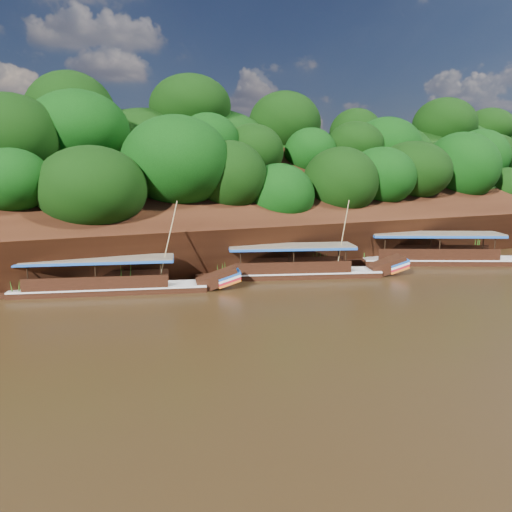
{
  "coord_description": "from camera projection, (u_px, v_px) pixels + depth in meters",
  "views": [
    {
      "loc": [
        -19.62,
        -24.14,
        7.89
      ],
      "look_at": [
        -4.93,
        7.0,
        1.89
      ],
      "focal_mm": 35.0,
      "sensor_mm": 36.0,
      "label": 1
    }
  ],
  "objects": [
    {
      "name": "boat_1",
      "position": [
        310.0,
        269.0,
        37.05
      ],
      "size": [
        13.81,
        6.38,
        6.18
      ],
      "rotation": [
        0.0,
        0.0,
        -0.33
      ],
      "color": "black",
      "rests_on": "ground"
    },
    {
      "name": "boat_0",
      "position": [
        455.0,
        257.0,
        42.07
      ],
      "size": [
        15.58,
        9.07,
        6.3
      ],
      "rotation": [
        0.0,
        0.0,
        -0.45
      ],
      "color": "black",
      "rests_on": "ground"
    },
    {
      "name": "ground",
      "position": [
        375.0,
        297.0,
        31.11
      ],
      "size": [
        160.0,
        160.0,
        0.0
      ],
      "primitive_type": "plane",
      "color": "black",
      "rests_on": "ground"
    },
    {
      "name": "reeds",
      "position": [
        264.0,
        262.0,
        38.15
      ],
      "size": [
        48.77,
        2.35,
        1.99
      ],
      "color": "#33681A",
      "rests_on": "ground"
    },
    {
      "name": "riverbank",
      "position": [
        234.0,
        229.0,
        51.03
      ],
      "size": [
        120.0,
        30.06,
        19.4
      ],
      "color": "black",
      "rests_on": "ground"
    },
    {
      "name": "boat_2",
      "position": [
        123.0,
        284.0,
        32.41
      ],
      "size": [
        14.52,
        5.92,
        6.31
      ],
      "rotation": [
        0.0,
        0.0,
        -0.29
      ],
      "color": "black",
      "rests_on": "ground"
    }
  ]
}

